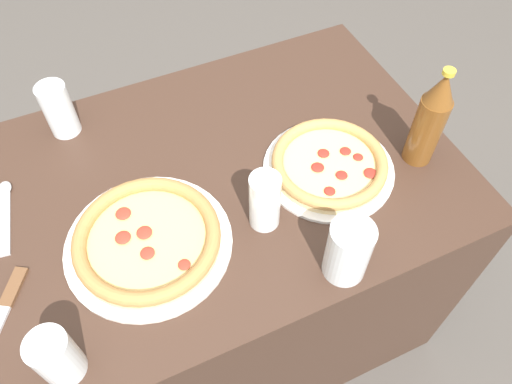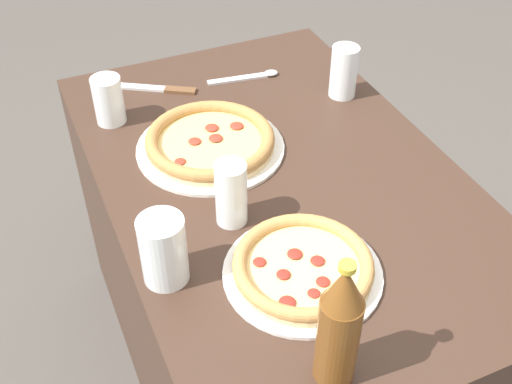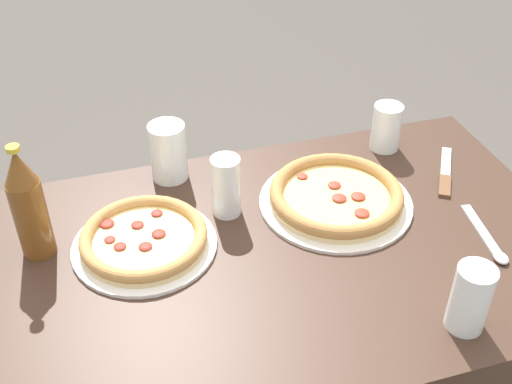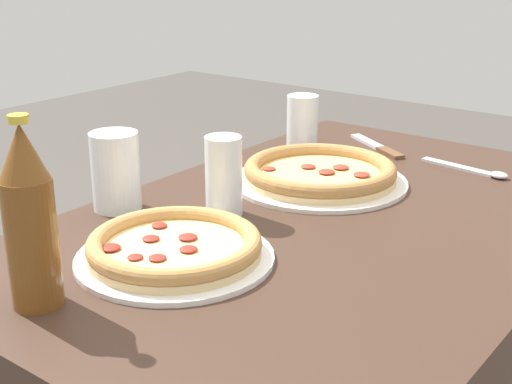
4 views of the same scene
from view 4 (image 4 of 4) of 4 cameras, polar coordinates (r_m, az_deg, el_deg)
name	(u,v)px [view 4 (image 4 of 4)]	position (r m, az deg, el deg)	size (l,w,h in m)	color
pizza_pepperoni	(320,174)	(1.36, 5.14, 1.48)	(0.33, 0.33, 0.04)	silver
pizza_veggie	(174,248)	(1.04, -6.54, -4.47)	(0.29, 0.29, 0.04)	white
glass_red_wine	(224,178)	(1.19, -2.60, 1.14)	(0.06, 0.06, 0.14)	white
glass_iced_tea	(302,123)	(1.61, 3.73, 5.57)	(0.07, 0.07, 0.12)	white
glass_water	(116,175)	(1.24, -11.14, 1.31)	(0.08, 0.08, 0.14)	white
beer_bottle	(29,219)	(0.92, -17.67, -2.04)	(0.07, 0.07, 0.25)	brown
knife	(378,147)	(1.62, 9.76, 3.56)	(0.12, 0.18, 0.01)	brown
spoon	(474,170)	(1.50, 17.04, 1.68)	(0.05, 0.19, 0.01)	silver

